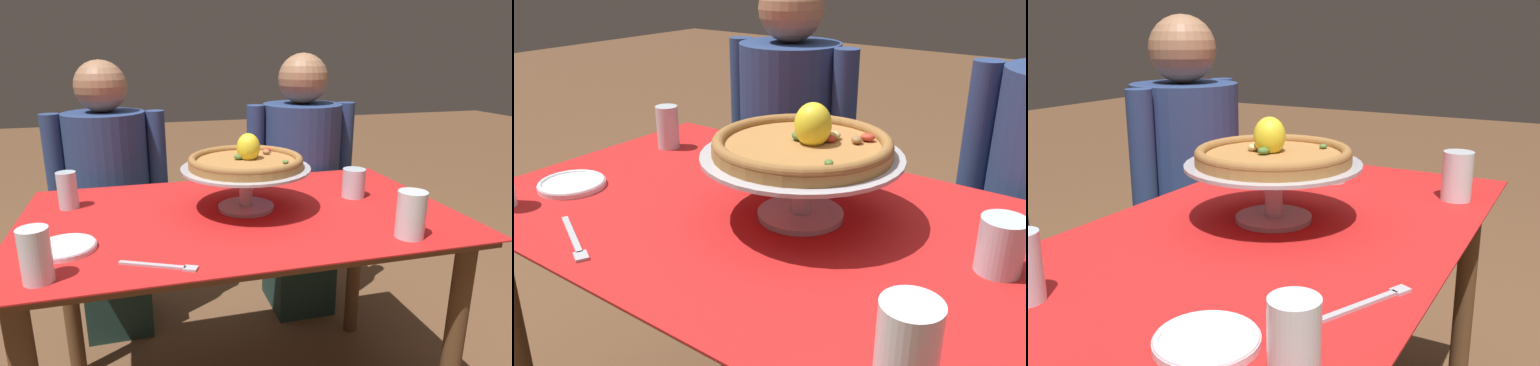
% 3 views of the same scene
% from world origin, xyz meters
% --- Properties ---
extents(dining_table, '(1.34, 0.81, 0.74)m').
position_xyz_m(dining_table, '(0.00, 0.00, 0.63)').
color(dining_table, brown).
rests_on(dining_table, ground).
extents(pizza_stand, '(0.41, 0.41, 0.14)m').
position_xyz_m(pizza_stand, '(0.02, 0.03, 0.85)').
color(pizza_stand, '#B7B7C1').
rests_on(pizza_stand, dining_table).
extents(pizza, '(0.36, 0.36, 0.10)m').
position_xyz_m(pizza, '(0.03, 0.03, 0.91)').
color(pizza, '#AD753D').
rests_on(pizza, pizza_stand).
extents(water_glass_front_right, '(0.08, 0.08, 0.13)m').
position_xyz_m(water_glass_front_right, '(0.40, -0.31, 0.80)').
color(water_glass_front_right, white).
rests_on(water_glass_front_right, dining_table).
extents(water_glass_side_right, '(0.08, 0.08, 0.10)m').
position_xyz_m(water_glass_side_right, '(0.42, 0.06, 0.79)').
color(water_glass_side_right, silver).
rests_on(water_glass_side_right, dining_table).
extents(water_glass_front_left, '(0.07, 0.07, 0.13)m').
position_xyz_m(water_glass_front_left, '(-0.53, -0.31, 0.80)').
color(water_glass_front_left, white).
rests_on(water_glass_front_left, dining_table).
extents(side_plate, '(0.16, 0.16, 0.02)m').
position_xyz_m(side_plate, '(-0.50, -0.16, 0.75)').
color(side_plate, white).
rests_on(side_plate, dining_table).
extents(dinner_fork, '(0.18, 0.10, 0.01)m').
position_xyz_m(dinner_fork, '(-0.26, -0.32, 0.75)').
color(dinner_fork, '#B7B7C1').
rests_on(dinner_fork, dining_table).
extents(diner_right, '(0.52, 0.36, 1.23)m').
position_xyz_m(diner_right, '(0.43, 0.61, 0.61)').
color(diner_right, '#1E3833').
rests_on(diner_right, ground).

